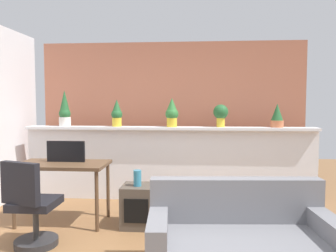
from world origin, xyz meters
name	(u,v)px	position (x,y,z in m)	size (l,w,h in m)	color
divider_wall	(169,164)	(0.00, 2.00, 0.54)	(4.40, 0.16, 1.08)	silver
plant_shelf	(169,128)	(0.00, 1.96, 1.10)	(4.40, 0.28, 0.04)	silver
brick_wall_behind	(172,117)	(0.00, 2.60, 1.25)	(4.40, 0.10, 2.50)	#AD664C
potted_plant_0	(65,110)	(-1.62, 1.98, 1.37)	(0.18, 0.18, 0.56)	silver
potted_plant_1	(117,113)	(-0.80, 1.97, 1.33)	(0.17, 0.17, 0.42)	gold
potted_plant_2	(172,112)	(0.05, 1.95, 1.34)	(0.20, 0.20, 0.44)	gold
potted_plant_3	(221,114)	(0.78, 1.99, 1.33)	(0.22, 0.22, 0.34)	gold
potted_plant_4	(277,116)	(1.61, 1.99, 1.29)	(0.19, 0.19, 0.35)	#C66B42
desk	(63,170)	(-1.23, 0.88, 0.67)	(1.10, 0.60, 0.75)	brown
tv_monitor	(66,151)	(-1.21, 0.96, 0.88)	(0.48, 0.04, 0.26)	black
office_chair	(31,211)	(-1.27, 0.15, 0.39)	(0.50, 0.50, 0.91)	#262628
side_cube_shelf	(139,206)	(-0.27, 0.83, 0.25)	(0.40, 0.41, 0.50)	#4C4238
vase_on_shelf	(137,178)	(-0.28, 0.81, 0.59)	(0.09, 0.09, 0.19)	teal
couch	(241,245)	(0.79, -0.27, 0.28)	(1.61, 0.87, 0.80)	slate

